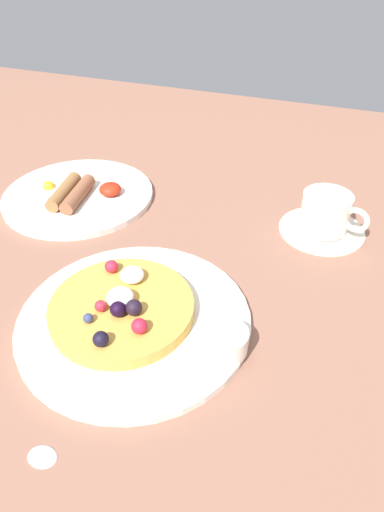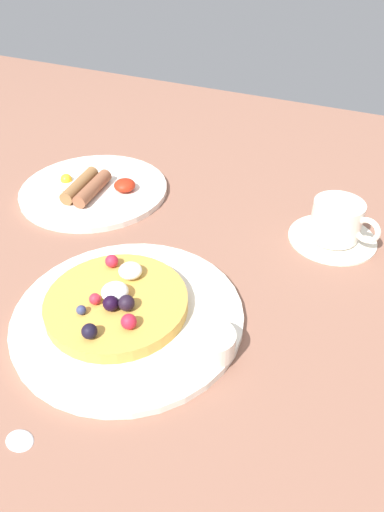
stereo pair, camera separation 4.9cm
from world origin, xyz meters
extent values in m
cube|color=brown|center=(0.00, 0.00, -0.01)|extent=(2.08, 1.53, 0.03)
cylinder|color=silver|center=(0.00, -0.06, 0.01)|extent=(0.28, 0.28, 0.01)
cylinder|color=gold|center=(-0.02, -0.06, 0.02)|extent=(0.17, 0.17, 0.02)
sphere|color=#C52444|center=(-0.01, -0.05, 0.03)|extent=(0.02, 0.02, 0.02)
sphere|color=black|center=(0.01, -0.07, 0.04)|extent=(0.02, 0.02, 0.02)
sphere|color=navy|center=(-0.04, -0.10, 0.03)|extent=(0.01, 0.01, 0.01)
sphere|color=black|center=(-0.01, -0.12, 0.04)|extent=(0.02, 0.02, 0.02)
sphere|color=red|center=(-0.03, -0.08, 0.03)|extent=(0.01, 0.01, 0.01)
sphere|color=red|center=(-0.05, -0.01, 0.03)|extent=(0.02, 0.02, 0.02)
sphere|color=black|center=(-0.01, -0.08, 0.04)|extent=(0.02, 0.02, 0.02)
sphere|color=red|center=(0.02, -0.09, 0.04)|extent=(0.02, 0.02, 0.02)
ellipsoid|color=white|center=(-0.02, -0.02, 0.04)|extent=(0.03, 0.03, 0.02)
ellipsoid|color=white|center=(-0.02, -0.06, 0.04)|extent=(0.03, 0.03, 0.02)
cylinder|color=silver|center=(0.12, -0.07, 0.02)|extent=(0.05, 0.05, 0.03)
cylinder|color=maroon|center=(0.12, -0.07, 0.03)|extent=(0.04, 0.04, 0.00)
cylinder|color=silver|center=(-0.22, 0.17, 0.01)|extent=(0.25, 0.25, 0.01)
cylinder|color=brown|center=(-0.20, 0.15, 0.02)|extent=(0.04, 0.10, 0.02)
cylinder|color=olive|center=(-0.23, 0.15, 0.02)|extent=(0.04, 0.10, 0.02)
ellipsoid|color=white|center=(-0.27, 0.16, 0.01)|extent=(0.07, 0.06, 0.01)
sphere|color=yellow|center=(-0.27, 0.16, 0.02)|extent=(0.02, 0.02, 0.02)
ellipsoid|color=#B22612|center=(-0.16, 0.19, 0.02)|extent=(0.04, 0.04, 0.02)
cylinder|color=#EFE7CE|center=(0.19, 0.21, 0.00)|extent=(0.13, 0.13, 0.01)
cylinder|color=silver|center=(0.19, 0.21, 0.04)|extent=(0.07, 0.07, 0.06)
torus|color=silver|center=(0.23, 0.20, 0.04)|extent=(0.04, 0.02, 0.04)
cylinder|color=#846647|center=(0.19, 0.21, 0.05)|extent=(0.06, 0.06, 0.00)
ellipsoid|color=silver|center=(-0.01, -0.24, 0.00)|extent=(0.03, 0.02, 0.01)
camera|label=1|loc=(0.20, -0.40, 0.40)|focal=32.08mm
camera|label=2|loc=(0.24, -0.38, 0.40)|focal=32.08mm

